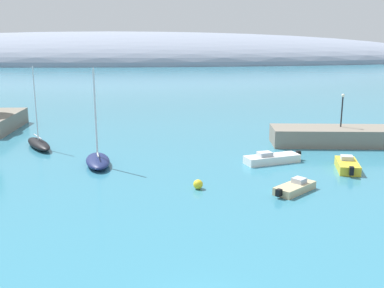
# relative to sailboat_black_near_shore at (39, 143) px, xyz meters

# --- Properties ---
(breakwater_rocks) EXTENTS (25.54, 6.34, 1.97)m
(breakwater_rocks) POSITION_rel_sailboat_black_near_shore_xyz_m (38.67, -0.28, 0.47)
(breakwater_rocks) COLOR gray
(breakwater_rocks) RESTS_ON ground
(distant_ridge) EXTENTS (314.07, 80.95, 25.70)m
(distant_ridge) POSITION_rel_sailboat_black_near_shore_xyz_m (-12.70, 161.09, -0.51)
(distant_ridge) COLOR gray
(distant_ridge) RESTS_ON ground
(sailboat_black_near_shore) EXTENTS (4.74, 6.42, 8.92)m
(sailboat_black_near_shore) POSITION_rel_sailboat_black_near_shore_xyz_m (0.00, 0.00, 0.00)
(sailboat_black_near_shore) COLOR black
(sailboat_black_near_shore) RESTS_ON water
(sailboat_navy_mid_mooring) EXTENTS (3.35, 5.93, 9.27)m
(sailboat_navy_mid_mooring) POSITION_rel_sailboat_black_near_shore_xyz_m (7.58, -7.21, 0.05)
(sailboat_navy_mid_mooring) COLOR navy
(sailboat_navy_mid_mooring) RESTS_ON water
(motorboat_yellow_foreground) EXTENTS (2.64, 4.66, 1.23)m
(motorboat_yellow_foreground) POSITION_rel_sailboat_black_near_shore_xyz_m (30.87, -9.78, -0.06)
(motorboat_yellow_foreground) COLOR yellow
(motorboat_yellow_foreground) RESTS_ON water
(motorboat_sand_alongside_breakwater) EXTENTS (3.92, 3.75, 1.02)m
(motorboat_sand_alongside_breakwater) POSITION_rel_sailboat_black_near_shore_xyz_m (24.46, -15.43, -0.16)
(motorboat_sand_alongside_breakwater) COLOR #C6B284
(motorboat_sand_alongside_breakwater) RESTS_ON water
(motorboat_white_outer) EXTENTS (5.98, 3.35, 1.16)m
(motorboat_white_outer) POSITION_rel_sailboat_black_near_shore_xyz_m (24.43, -7.01, -0.09)
(motorboat_white_outer) COLOR white
(motorboat_white_outer) RESTS_ON water
(mooring_buoy_yellow) EXTENTS (0.79, 0.79, 0.79)m
(mooring_buoy_yellow) POSITION_rel_sailboat_black_near_shore_xyz_m (16.78, -14.40, -0.12)
(mooring_buoy_yellow) COLOR yellow
(mooring_buoy_yellow) RESTS_ON water
(harbor_lamp_post) EXTENTS (0.36, 0.36, 3.77)m
(harbor_lamp_post) POSITION_rel_sailboat_black_near_shore_xyz_m (33.87, 0.49, 3.82)
(harbor_lamp_post) COLOR black
(harbor_lamp_post) RESTS_ON breakwater_rocks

